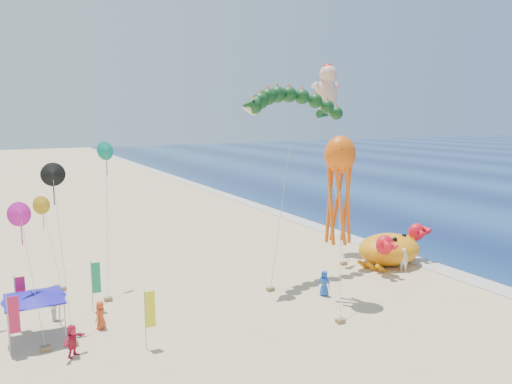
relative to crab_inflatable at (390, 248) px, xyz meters
The scene contains 10 objects.
ground 9.44m from the crab_inflatable, behind, with size 320.00×320.00×0.00m, color #D1B784.
foam_strip 3.05m from the crab_inflatable, 12.11° to the right, with size 320.00×320.00×0.00m, color silver.
crab_inflatable is the anchor object (origin of this frame).
dragon_kite 13.87m from the crab_inflatable, 167.65° to the left, with size 10.21×5.18×13.53m.
cherub_kite 14.41m from the crab_inflatable, 105.12° to the left, with size 2.80×5.95×16.15m.
octopus_kite 11.17m from the crab_inflatable, 154.00° to the right, with size 3.47×4.41×10.58m.
canopy_blue 26.14m from the crab_inflatable, behind, with size 3.18×3.18×2.71m.
feather_flags 24.41m from the crab_inflatable, behind, with size 6.72×6.41×3.20m.
beachgoers 18.45m from the crab_inflatable, behind, with size 25.41×6.44×1.84m.
small_kites 25.68m from the crab_inflatable, behind, with size 9.23×12.58×10.11m.
Camera 1 is at (-18.14, -28.52, 11.89)m, focal length 35.00 mm.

